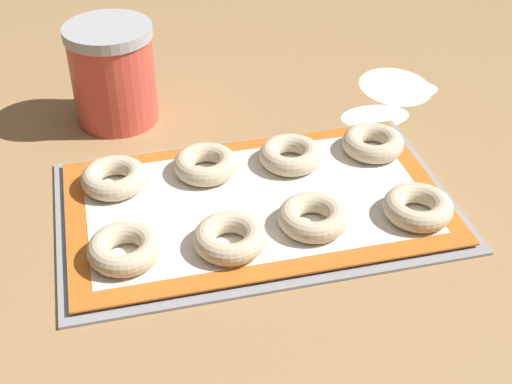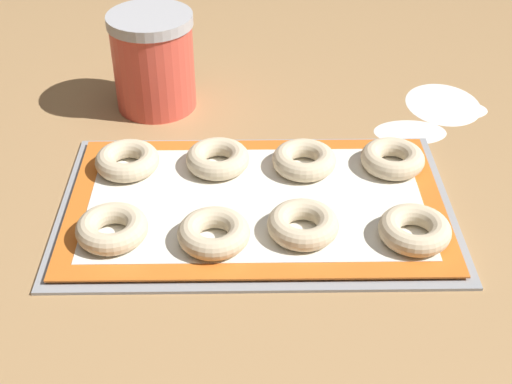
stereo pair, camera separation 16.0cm
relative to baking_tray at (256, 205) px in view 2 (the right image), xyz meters
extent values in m
plane|color=#A87F51|center=(0.02, -0.02, 0.00)|extent=(2.80, 2.80, 0.00)
cube|color=#93969B|center=(0.00, 0.00, 0.00)|extent=(0.50, 0.31, 0.01)
cube|color=orange|center=(0.00, 0.00, 0.01)|extent=(0.47, 0.28, 0.00)
cube|color=silver|center=(0.00, 0.00, 0.01)|extent=(0.42, 0.23, 0.00)
torus|color=beige|center=(-0.17, -0.07, 0.02)|extent=(0.09, 0.09, 0.03)
torus|color=beige|center=(-0.05, -0.08, 0.02)|extent=(0.09, 0.09, 0.03)
torus|color=beige|center=(0.05, -0.06, 0.02)|extent=(0.09, 0.09, 0.03)
torus|color=beige|center=(0.18, -0.08, 0.02)|extent=(0.09, 0.09, 0.03)
torus|color=beige|center=(-0.17, 0.07, 0.02)|extent=(0.09, 0.09, 0.03)
torus|color=beige|center=(-0.05, 0.08, 0.02)|extent=(0.09, 0.09, 0.03)
torus|color=beige|center=(0.07, 0.07, 0.02)|extent=(0.09, 0.09, 0.03)
torus|color=beige|center=(0.18, 0.07, 0.02)|extent=(0.09, 0.09, 0.03)
cylinder|color=#DB4C3D|center=(-0.15, 0.26, 0.06)|extent=(0.12, 0.12, 0.13)
cylinder|color=#B2B2B7|center=(-0.15, 0.26, 0.14)|extent=(0.13, 0.13, 0.02)
ellipsoid|color=white|center=(0.30, 0.26, 0.00)|extent=(0.12, 0.13, 0.00)
ellipsoid|color=white|center=(0.32, 0.24, 0.00)|extent=(0.09, 0.06, 0.00)
ellipsoid|color=white|center=(0.23, 0.18, 0.00)|extent=(0.11, 0.07, 0.00)
camera|label=1|loc=(-0.17, -0.69, 0.55)|focal=50.00mm
camera|label=2|loc=(-0.01, -0.71, 0.55)|focal=50.00mm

